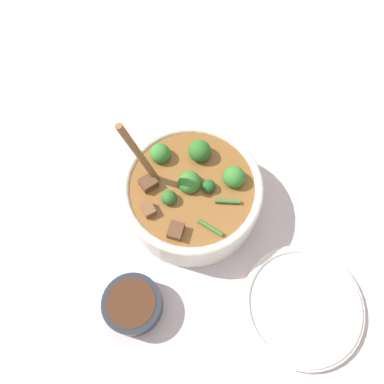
# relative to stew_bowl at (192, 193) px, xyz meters

# --- Properties ---
(ground_plane) EXTENTS (4.00, 4.00, 0.00)m
(ground_plane) POSITION_rel_stew_bowl_xyz_m (0.00, 0.00, -0.05)
(ground_plane) COLOR silver
(stew_bowl) EXTENTS (0.26, 0.26, 0.24)m
(stew_bowl) POSITION_rel_stew_bowl_xyz_m (0.00, 0.00, 0.00)
(stew_bowl) COLOR white
(stew_bowl) RESTS_ON ground_plane
(condiment_bowl) EXTENTS (0.10, 0.10, 0.04)m
(condiment_bowl) POSITION_rel_stew_bowl_xyz_m (0.22, 0.04, -0.03)
(condiment_bowl) COLOR #232833
(condiment_bowl) RESTS_ON ground_plane
(empty_plate) EXTENTS (0.21, 0.21, 0.02)m
(empty_plate) POSITION_rel_stew_bowl_xyz_m (0.04, 0.27, -0.04)
(empty_plate) COLOR white
(empty_plate) RESTS_ON ground_plane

